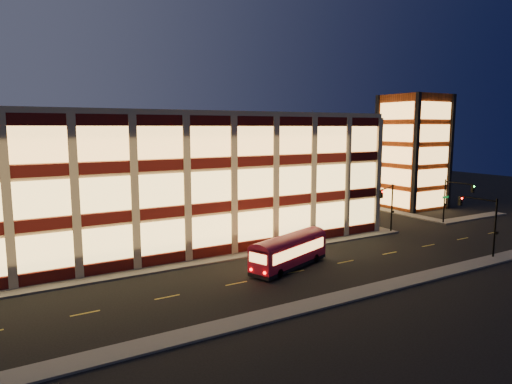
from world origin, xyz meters
TOP-DOWN VIEW (x-y plane):
  - ground at (0.00, 0.00)m, footprint 200.00×200.00m
  - sidewalk_office_south at (-3.00, 1.00)m, footprint 54.00×2.00m
  - sidewalk_office_east at (23.00, 17.00)m, footprint 2.00×30.00m
  - sidewalk_tower_south at (40.00, 1.00)m, footprint 14.00×2.00m
  - sidewalk_tower_west at (34.00, 17.00)m, footprint 2.00×30.00m
  - sidewalk_near at (0.00, -13.00)m, footprint 100.00×2.00m
  - office_building at (-2.91, 16.91)m, footprint 50.45×30.45m
  - stair_tower at (39.95, 11.95)m, footprint 8.60×8.60m
  - traffic_signal_far at (22.21, 0.24)m, footprint 3.79×1.87m
  - traffic_signal_right at (33.50, -0.62)m, footprint 1.20×4.37m
  - traffic_signal_near at (23.50, -11.03)m, footprint 0.32×4.45m
  - trolley_bus at (4.27, -4.68)m, footprint 9.46×5.38m

SIDE VIEW (x-z plane):
  - ground at x=0.00m, z-range 0.00..0.00m
  - sidewalk_office_south at x=-3.00m, z-range 0.00..0.15m
  - sidewalk_office_east at x=23.00m, z-range 0.00..0.15m
  - sidewalk_tower_south at x=40.00m, z-range 0.00..0.15m
  - sidewalk_tower_west at x=34.00m, z-range 0.00..0.15m
  - sidewalk_near at x=0.00m, z-range 0.00..0.15m
  - trolley_bus at x=4.27m, z-range 0.17..3.30m
  - traffic_signal_right at x=33.50m, z-range 1.10..7.10m
  - traffic_signal_far at x=22.21m, z-range 1.11..7.11m
  - traffic_signal_near at x=23.50m, z-range 1.13..7.13m
  - office_building at x=-2.91m, z-range 0.00..14.50m
  - stair_tower at x=39.95m, z-range -0.01..17.99m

